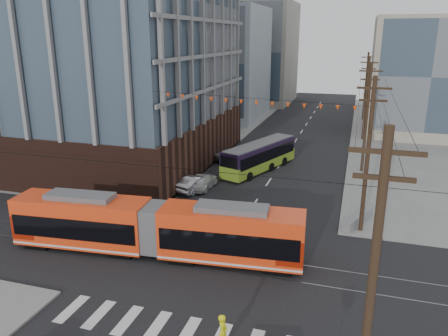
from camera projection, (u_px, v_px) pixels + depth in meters
The scene contains 15 objects.
ground at pixel (194, 295), 23.58m from camera, with size 160.00×160.00×0.00m, color slate.
office_building at pixel (76, 28), 46.66m from camera, with size 30.00×25.00×28.60m, color #381E16.
bg_bldg_nw_near at pixel (209, 63), 73.31m from camera, with size 18.00×16.00×18.00m, color #8C99A5.
bg_bldg_ne_near at pixel (424, 77), 60.65m from camera, with size 14.00×14.00×16.00m, color gray.
bg_bldg_nw_far at pixel (254, 53), 90.47m from camera, with size 16.00×18.00×20.00m, color gray.
bg_bldg_ne_far at pixel (421, 73), 78.67m from camera, with size 16.00×16.00×14.00m, color #8C99A5.
utility_pole_near at pixel (371, 292), 14.10m from camera, with size 0.30×0.30×11.00m, color black.
utility_pole_far at pixel (366, 87), 70.80m from camera, with size 0.30×0.30×11.00m, color black.
streetcar at pixel (154, 228), 27.55m from camera, with size 18.71×2.63×3.61m, color #F23D14, non-canonical shape.
city_bus at pixel (260, 156), 45.14m from camera, with size 2.32×10.70×3.03m, color black, non-canonical shape.
parked_car_silver at pixel (196, 183), 39.37m from camera, with size 1.50×4.32×1.42m, color #B6B7C1.
parked_car_white at pixel (202, 181), 40.09m from camera, with size 1.86×4.58×1.33m, color #BBBBBB.
parked_car_grey at pixel (233, 154), 49.11m from camera, with size 2.20×4.77×1.32m, color slate.
pedestrian at pixel (223, 333), 19.22m from camera, with size 0.66×0.43×1.82m, color #EFEF0F.
jersey_barrier at pixel (358, 219), 32.34m from camera, with size 0.94×4.19×0.84m, color gray.
Camera 1 is at (7.58, -19.18, 13.45)m, focal length 35.00 mm.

